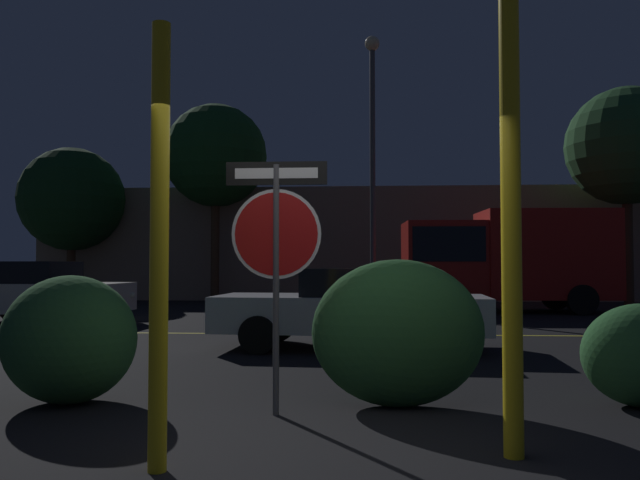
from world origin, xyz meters
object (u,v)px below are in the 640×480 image
hedge_bush_2 (398,333)px  passing_car_2 (352,308)px  passing_car_1 (39,293)px  tree_1 (216,156)px  yellow_pole_left (159,244)px  tree_0 (72,200)px  tree_2 (626,147)px  yellow_pole_right (511,216)px  stop_sign (276,234)px  street_lamp (373,137)px  hedge_bush_1 (70,339)px  delivery_truck (503,256)px

hedge_bush_2 → passing_car_2: size_ratio=0.37×
passing_car_1 → tree_1: 10.30m
hedge_bush_2 → yellow_pole_left: bearing=-131.0°
yellow_pole_left → tree_0: tree_0 is taller
hedge_bush_2 → tree_2: size_ratio=0.23×
passing_car_1 → yellow_pole_right: bearing=44.0°
stop_sign → passing_car_2: (0.66, 4.60, -1.01)m
yellow_pole_left → yellow_pole_right: size_ratio=0.87×
passing_car_1 → stop_sign: bearing=40.6°
tree_2 → street_lamp: bearing=-161.2°
hedge_bush_2 → street_lamp: (0.05, 12.49, 4.51)m
yellow_pole_right → passing_car_1: 12.85m
hedge_bush_2 → passing_car_1: size_ratio=0.41×
yellow_pole_right → tree_2: 19.13m
yellow_pole_right → tree_1: tree_1 is taller
hedge_bush_1 → passing_car_1: passing_car_1 is taller
hedge_bush_1 → passing_car_2: (2.81, 4.26, 0.03)m
hedge_bush_1 → tree_1: bearing=98.3°
stop_sign → tree_2: bearing=58.5°
yellow_pole_left → passing_car_2: 6.40m
street_lamp → stop_sign: bearing=-95.4°
delivery_truck → tree_1: tree_1 is taller
passing_car_1 → hedge_bush_2: bearing=46.5°
hedge_bush_1 → passing_car_2: passing_car_2 is taller
yellow_pole_left → passing_car_1: bearing=121.5°
yellow_pole_right → hedge_bush_1: size_ratio=2.64×
yellow_pole_left → passing_car_2: size_ratio=0.66×
stop_sign → passing_car_1: size_ratio=0.58×
hedge_bush_1 → passing_car_1: (-4.55, 8.00, 0.09)m
delivery_truck → passing_car_2: bearing=150.4°
tree_0 → yellow_pole_right: bearing=-56.8°
tree_1 → tree_2: tree_2 is taller
yellow_pole_right → hedge_bush_2: 2.01m
stop_sign → street_lamp: street_lamp is taller
passing_car_1 → tree_2: tree_2 is taller
yellow_pole_left → tree_2: tree_2 is taller
yellow_pole_right → delivery_truck: (3.12, 13.96, -0.12)m
yellow_pole_left → yellow_pole_right: (2.49, 0.46, 0.22)m
stop_sign → delivery_truck: (5.01, 12.80, -0.05)m
stop_sign → tree_2: (9.89, 15.84, 3.72)m
delivery_truck → tree_2: (4.88, 3.04, 3.76)m
street_lamp → hedge_bush_2: bearing=-90.2°
yellow_pole_right → hedge_bush_2: bearing=115.5°
passing_car_1 → tree_0: (-3.42, 8.86, 3.13)m
hedge_bush_2 → passing_car_2: bearing=96.7°
hedge_bush_2 → tree_0: 20.48m
hedge_bush_1 → delivery_truck: 14.40m
tree_0 → tree_2: 20.11m
stop_sign → yellow_pole_right: (1.89, -1.16, 0.07)m
passing_car_2 → tree_2: size_ratio=0.63×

